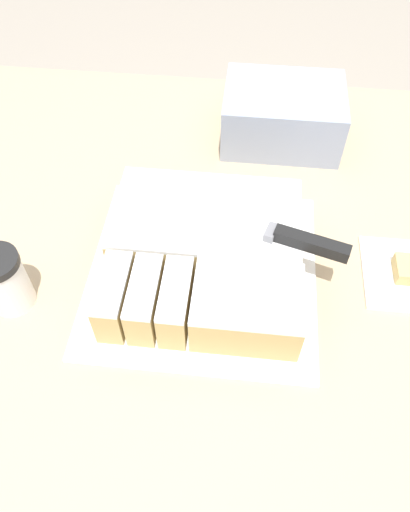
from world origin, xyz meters
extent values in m
plane|color=#9E9384|center=(0.00, 0.00, 0.00)|extent=(8.00, 8.00, 0.00)
cube|color=tan|center=(0.00, 0.00, 0.45)|extent=(1.40, 1.10, 0.91)
cube|color=white|center=(0.00, -0.04, 0.91)|extent=(0.39, 0.38, 0.01)
cube|color=tan|center=(0.00, 0.02, 0.95)|extent=(0.32, 0.19, 0.08)
cube|color=white|center=(0.00, 0.02, 0.99)|extent=(0.32, 0.19, 0.01)
cube|color=tan|center=(0.08, -0.14, 0.95)|extent=(0.17, 0.12, 0.08)
cube|color=white|center=(0.08, -0.14, 0.99)|extent=(0.17, 0.12, 0.01)
cube|color=tan|center=(-0.13, -0.14, 0.95)|extent=(0.04, 0.12, 0.08)
cube|color=white|center=(-0.13, -0.14, 0.99)|extent=(0.04, 0.12, 0.01)
cube|color=tan|center=(-0.08, -0.14, 0.95)|extent=(0.04, 0.12, 0.08)
cube|color=white|center=(-0.08, -0.14, 0.99)|extent=(0.04, 0.12, 0.01)
cube|color=tan|center=(-0.03, -0.14, 0.95)|extent=(0.04, 0.12, 0.08)
cube|color=white|center=(-0.03, -0.14, 0.99)|extent=(0.04, 0.12, 0.01)
cube|color=silver|center=(0.00, 0.01, 1.00)|extent=(0.22, 0.09, 0.00)
cube|color=slate|center=(0.11, -0.02, 1.00)|extent=(0.02, 0.04, 0.02)
cube|color=black|center=(0.17, -0.04, 1.01)|extent=(0.12, 0.05, 0.02)
cylinder|color=white|center=(-0.31, -0.13, 0.95)|extent=(0.07, 0.07, 0.10)
cube|color=white|center=(0.35, -0.01, 0.91)|extent=(0.16, 0.16, 0.01)
cube|color=#8C99B2|center=(0.13, 0.34, 0.96)|extent=(0.25, 0.19, 0.12)
camera|label=1|loc=(0.06, -0.55, 1.61)|focal=35.00mm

